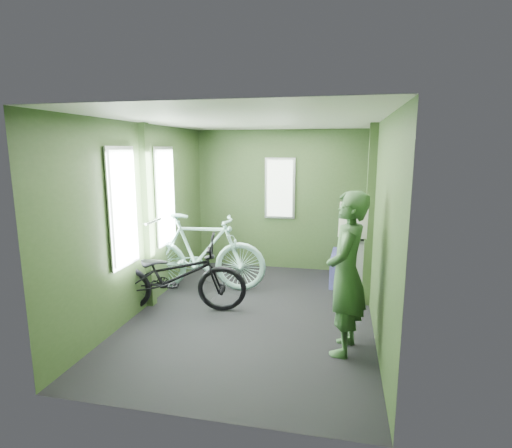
# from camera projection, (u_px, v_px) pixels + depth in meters

# --- Properties ---
(room) EXTENTS (4.00, 4.02, 2.31)m
(room) POSITION_uv_depth(u_px,v_px,m) (252.00, 197.00, 4.69)
(room) COLOR black
(room) RESTS_ON ground
(bicycle_black) EXTENTS (1.90, 1.11, 1.02)m
(bicycle_black) POSITION_uv_depth(u_px,v_px,m) (175.00, 312.00, 4.95)
(bicycle_black) COLOR black
(bicycle_black) RESTS_ON ground
(bicycle_mint) EXTENTS (1.91, 0.79, 1.14)m
(bicycle_mint) POSITION_uv_depth(u_px,v_px,m) (201.00, 290.00, 5.72)
(bicycle_mint) COLOR #8BC5B7
(bicycle_mint) RESTS_ON ground
(passenger) EXTENTS (0.48, 0.68, 1.61)m
(passenger) POSITION_uv_depth(u_px,v_px,m) (346.00, 273.00, 3.85)
(passenger) COLOR #31542E
(passenger) RESTS_ON ground
(waste_box) EXTENTS (0.24, 0.34, 0.83)m
(waste_box) POSITION_uv_depth(u_px,v_px,m) (359.00, 268.00, 5.34)
(waste_box) COLOR gray
(waste_box) RESTS_ON ground
(bench_seat) EXTENTS (0.50, 0.87, 0.90)m
(bench_seat) POSITION_uv_depth(u_px,v_px,m) (349.00, 265.00, 6.02)
(bench_seat) COLOR navy
(bench_seat) RESTS_ON ground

